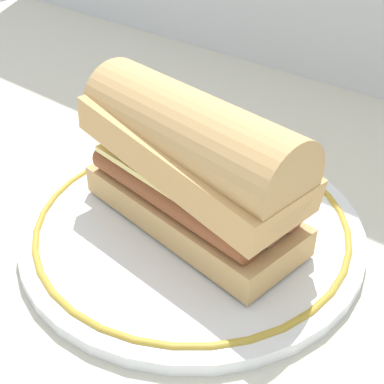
# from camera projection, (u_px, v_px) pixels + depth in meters

# --- Properties ---
(ground_plane) EXTENTS (1.50, 1.50, 0.00)m
(ground_plane) POSITION_uv_depth(u_px,v_px,m) (164.00, 244.00, 0.46)
(ground_plane) COLOR beige
(plate) EXTENTS (0.30, 0.30, 0.01)m
(plate) POSITION_uv_depth(u_px,v_px,m) (192.00, 226.00, 0.47)
(plate) COLOR white
(plate) RESTS_ON ground_plane
(sausage_sandwich) EXTENTS (0.21, 0.11, 0.12)m
(sausage_sandwich) POSITION_uv_depth(u_px,v_px,m) (192.00, 161.00, 0.43)
(sausage_sandwich) COLOR tan
(sausage_sandwich) RESTS_ON plate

